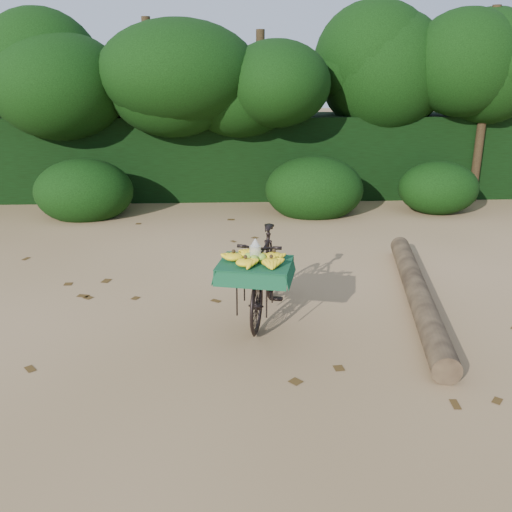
{
  "coord_description": "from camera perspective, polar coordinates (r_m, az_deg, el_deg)",
  "views": [
    {
      "loc": [
        -0.15,
        -6.21,
        2.66
      ],
      "look_at": [
        0.1,
        -0.79,
        0.84
      ],
      "focal_mm": 38.0,
      "sensor_mm": 36.0,
      "label": 1
    }
  ],
  "objects": [
    {
      "name": "fallen_log",
      "position": [
        6.92,
        16.59,
        -3.61
      ],
      "size": [
        0.97,
        3.8,
        0.28
      ],
      "primitive_type": "cylinder",
      "rotation": [
        1.57,
        0.0,
        -0.19
      ],
      "color": "brown",
      "rests_on": "ground"
    },
    {
      "name": "tree_row",
      "position": [
        11.74,
        -5.33,
        15.28
      ],
      "size": [
        14.5,
        2.0,
        4.0
      ],
      "primitive_type": null,
      "color": "black",
      "rests_on": "ground"
    },
    {
      "name": "leaf_litter",
      "position": [
        7.36,
        -1.35,
        -2.59
      ],
      "size": [
        7.0,
        7.3,
        0.01
      ],
      "primitive_type": null,
      "color": "#463012",
      "rests_on": "ground"
    },
    {
      "name": "ground",
      "position": [
        6.76,
        -1.21,
        -4.62
      ],
      "size": [
        80.0,
        80.0,
        0.0
      ],
      "primitive_type": "plane",
      "color": "tan",
      "rests_on": "ground"
    },
    {
      "name": "hedge_backdrop",
      "position": [
        12.63,
        -2.04,
        10.56
      ],
      "size": [
        26.0,
        1.8,
        1.8
      ],
      "primitive_type": "cube",
      "color": "black",
      "rests_on": "ground"
    },
    {
      "name": "vendor_bicycle",
      "position": [
        6.14,
        0.86,
        -1.82
      ],
      "size": [
        0.97,
        1.83,
        1.02
      ],
      "rotation": [
        0.0,
        0.0,
        -0.22
      ],
      "color": "black",
      "rests_on": "ground"
    },
    {
      "name": "bush_clumps",
      "position": [
        10.76,
        0.82,
        6.72
      ],
      "size": [
        8.8,
        1.7,
        0.9
      ],
      "primitive_type": null,
      "color": "black",
      "rests_on": "ground"
    }
  ]
}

